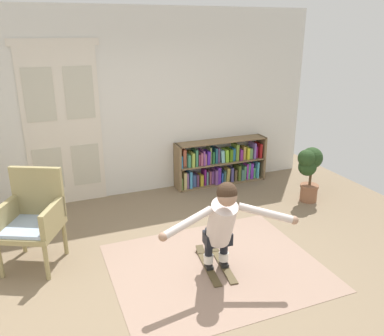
# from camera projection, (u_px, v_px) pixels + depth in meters

# --- Properties ---
(ground_plane) EXTENTS (7.20, 7.20, 0.00)m
(ground_plane) POSITION_uv_depth(u_px,v_px,m) (203.00, 273.00, 4.39)
(ground_plane) COLOR #7C6950
(back_wall) EXTENTS (6.00, 0.10, 2.90)m
(back_wall) POSITION_uv_depth(u_px,v_px,m) (138.00, 104.00, 6.17)
(back_wall) COLOR silver
(back_wall) RESTS_ON ground
(double_door) EXTENTS (1.22, 0.05, 2.45)m
(double_door) POSITION_uv_depth(u_px,v_px,m) (63.00, 125.00, 5.79)
(double_door) COLOR beige
(double_door) RESTS_ON ground
(rug) EXTENTS (2.32, 1.92, 0.01)m
(rug) POSITION_uv_depth(u_px,v_px,m) (216.00, 267.00, 4.50)
(rug) COLOR gray
(rug) RESTS_ON ground
(bookshelf) EXTENTS (1.64, 0.30, 0.78)m
(bookshelf) POSITION_uv_depth(u_px,v_px,m) (220.00, 164.00, 6.83)
(bookshelf) COLOR brown
(bookshelf) RESTS_ON ground
(wicker_chair) EXTENTS (0.80, 0.80, 1.10)m
(wicker_chair) POSITION_uv_depth(u_px,v_px,m) (33.00, 216.00, 4.42)
(wicker_chair) COLOR #9B8D5D
(wicker_chair) RESTS_ON ground
(potted_plant) EXTENTS (0.45, 0.35, 0.86)m
(potted_plant) POSITION_uv_depth(u_px,v_px,m) (309.00, 168.00, 6.06)
(potted_plant) COLOR brown
(potted_plant) RESTS_ON ground
(skis_pair) EXTENTS (0.37, 0.80, 0.07)m
(skis_pair) POSITION_uv_depth(u_px,v_px,m) (215.00, 264.00, 4.52)
(skis_pair) COLOR #4E4027
(skis_pair) RESTS_ON rug
(person_skier) EXTENTS (1.45, 0.69, 1.08)m
(person_skier) POSITION_uv_depth(u_px,v_px,m) (222.00, 222.00, 4.13)
(person_skier) COLOR white
(person_skier) RESTS_ON skis_pair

